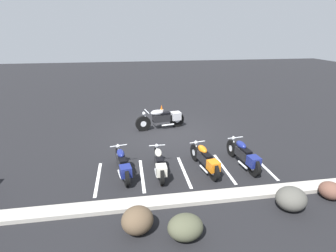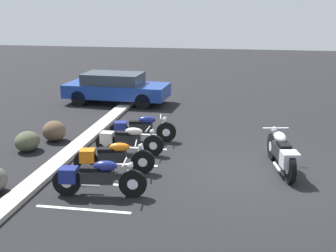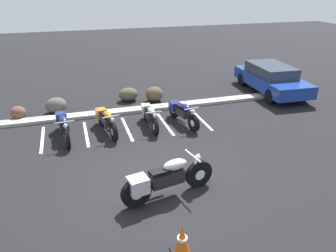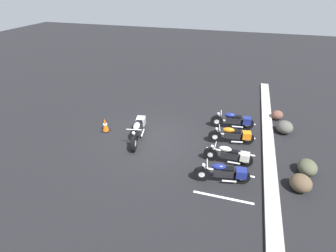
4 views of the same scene
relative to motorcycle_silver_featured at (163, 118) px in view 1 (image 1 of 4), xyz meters
The scene contains 17 objects.
ground 0.82m from the motorcycle_silver_featured, 98.00° to the left, with size 60.00×60.00×0.00m, color black.
motorcycle_silver_featured is the anchor object (origin of this frame).
parked_bike_0 4.80m from the motorcycle_silver_featured, 118.18° to the left, with size 0.63×2.14×0.84m.
parked_bike_1 4.39m from the motorcycle_silver_featured, 101.10° to the left, with size 0.69×2.05×0.81m.
parked_bike_2 4.36m from the motorcycle_silver_featured, 80.41° to the left, with size 0.56×2.00×0.79m.
parked_bike_3 4.62m from the motorcycle_silver_featured, 65.33° to the left, with size 0.71×2.07×0.82m.
concrete_curb 5.90m from the motorcycle_silver_featured, 90.87° to the left, with size 18.00×0.50×0.12m, color #A8A399.
landscape_rock_0 7.11m from the motorcycle_silver_featured, 110.85° to the left, with size 0.83×0.76×0.62m, color #4D4C45.
landscape_rock_1 7.50m from the motorcycle_silver_featured, 121.52° to the left, with size 0.56×0.61×0.50m, color brown.
landscape_rock_2 7.02m from the motorcycle_silver_featured, 77.05° to the left, with size 0.73×0.78×0.64m, color brown.
landscape_rock_3 7.24m from the motorcycle_silver_featured, 86.07° to the left, with size 0.84×0.70×0.58m, color #484A37.
traffic_cone 1.86m from the motorcycle_silver_featured, 95.90° to the right, with size 0.40×0.40×0.68m.
stall_line_0 5.24m from the motorcycle_silver_featured, 125.12° to the left, with size 0.10×2.10×0.00m, color white.
stall_line_1 4.57m from the motorcycle_silver_featured, 110.15° to the left, with size 0.10×2.10×0.00m, color white.
stall_line_2 4.30m from the motorcycle_silver_featured, 91.75° to the left, with size 0.10×2.10×0.00m, color white.
stall_line_3 4.49m from the motorcycle_silver_featured, 73.00° to the left, with size 0.10×2.10×0.00m, color white.
stall_line_4 5.10m from the motorcycle_silver_featured, 57.30° to the left, with size 0.10×2.10×0.00m, color white.
Camera 1 is at (1.75, 11.30, 4.55)m, focal length 28.00 mm.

